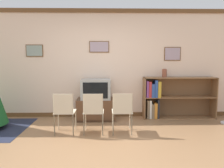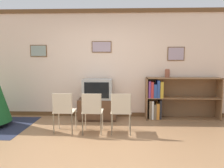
% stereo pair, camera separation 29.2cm
% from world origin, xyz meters
% --- Properties ---
extents(ground_plane, '(24.00, 24.00, 0.00)m').
position_xyz_m(ground_plane, '(0.00, 0.00, 0.00)').
color(ground_plane, '#936B47').
extents(wall_back, '(8.90, 0.11, 2.70)m').
position_xyz_m(wall_back, '(0.00, 2.14, 1.35)').
color(wall_back, beige).
rests_on(wall_back, ground_plane).
extents(tv_console, '(0.92, 0.54, 0.51)m').
position_xyz_m(tv_console, '(-0.12, 1.80, 0.26)').
color(tv_console, '#412A1A').
rests_on(tv_console, ground_plane).
extents(television, '(0.70, 0.49, 0.48)m').
position_xyz_m(television, '(-0.12, 1.80, 0.75)').
color(television, '#9E9E99').
rests_on(television, tv_console).
extents(folding_chair_left, '(0.40, 0.40, 0.82)m').
position_xyz_m(folding_chair_left, '(-0.68, 0.77, 0.47)').
color(folding_chair_left, beige).
rests_on(folding_chair_left, ground_plane).
extents(folding_chair_center, '(0.40, 0.40, 0.82)m').
position_xyz_m(folding_chair_center, '(-0.12, 0.77, 0.47)').
color(folding_chair_center, beige).
rests_on(folding_chair_center, ground_plane).
extents(folding_chair_right, '(0.40, 0.40, 0.82)m').
position_xyz_m(folding_chair_right, '(0.45, 0.77, 0.47)').
color(folding_chair_right, beige).
rests_on(folding_chair_right, ground_plane).
extents(bookshelf, '(1.78, 0.36, 1.02)m').
position_xyz_m(bookshelf, '(1.63, 1.92, 0.51)').
color(bookshelf, olive).
rests_on(bookshelf, ground_plane).
extents(vase, '(0.12, 0.12, 0.21)m').
position_xyz_m(vase, '(1.57, 1.92, 1.13)').
color(vase, brown).
rests_on(vase, bookshelf).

